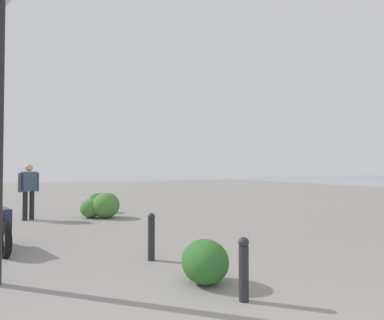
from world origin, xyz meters
The scene contains 7 objects.
pedestrian centered at (9.40, 0.83, 0.99)m, with size 0.37×0.59×1.71m.
bollard_near centered at (1.39, -1.18, 0.40)m, with size 0.13×0.13×0.76m.
bollard_mid centered at (3.53, -0.85, 0.42)m, with size 0.13×0.13×0.81m.
shrub_low centered at (10.19, -1.45, 0.34)m, with size 0.81×0.73×0.69m.
shrub_round centered at (8.71, -1.36, 0.40)m, with size 0.95×0.85×0.80m.
shrub_wide centered at (8.96, -0.94, 0.31)m, with size 0.73×0.66×0.62m.
shrub_tall centered at (2.11, -1.08, 0.30)m, with size 0.71×0.64×0.60m.
Camera 1 is at (-1.74, 1.24, 1.58)m, focal length 30.44 mm.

